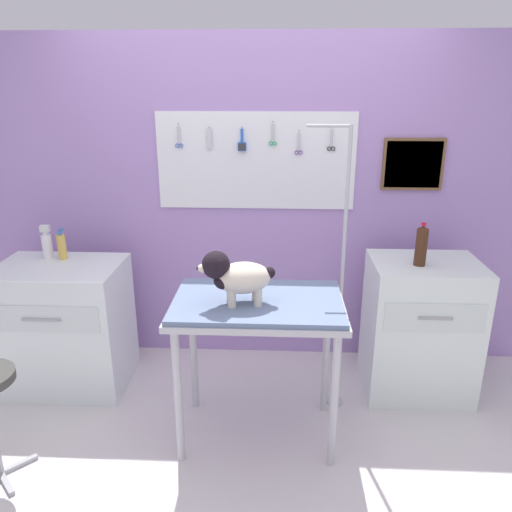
{
  "coord_description": "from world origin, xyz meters",
  "views": [
    {
      "loc": [
        0.19,
        -2.15,
        1.96
      ],
      "look_at": [
        0.08,
        0.33,
        1.1
      ],
      "focal_mm": 34.52,
      "sensor_mm": 36.0,
      "label": 1
    }
  ],
  "objects_px": {
    "grooming_table": "(258,316)",
    "grooming_arm": "(340,285)",
    "counter_left": "(65,326)",
    "dog": "(235,276)",
    "shampoo_bottle": "(62,246)",
    "cabinet_right": "(420,328)",
    "soda_bottle": "(421,246)"
  },
  "relations": [
    {
      "from": "dog",
      "to": "shampoo_bottle",
      "type": "height_order",
      "value": "dog"
    },
    {
      "from": "counter_left",
      "to": "soda_bottle",
      "type": "bearing_deg",
      "value": -0.31
    },
    {
      "from": "dog",
      "to": "shampoo_bottle",
      "type": "bearing_deg",
      "value": 151.41
    },
    {
      "from": "grooming_table",
      "to": "cabinet_right",
      "type": "xyz_separation_m",
      "value": [
        1.04,
        0.51,
        -0.31
      ]
    },
    {
      "from": "shampoo_bottle",
      "to": "soda_bottle",
      "type": "height_order",
      "value": "soda_bottle"
    },
    {
      "from": "soda_bottle",
      "to": "grooming_table",
      "type": "bearing_deg",
      "value": -154.79
    },
    {
      "from": "grooming_arm",
      "to": "counter_left",
      "type": "xyz_separation_m",
      "value": [
        -1.8,
        0.15,
        -0.4
      ]
    },
    {
      "from": "grooming_table",
      "to": "counter_left",
      "type": "bearing_deg",
      "value": 160.25
    },
    {
      "from": "grooming_table",
      "to": "dog",
      "type": "xyz_separation_m",
      "value": [
        -0.11,
        -0.06,
        0.26
      ]
    },
    {
      "from": "grooming_table",
      "to": "grooming_arm",
      "type": "distance_m",
      "value": 0.58
    },
    {
      "from": "grooming_table",
      "to": "dog",
      "type": "height_order",
      "value": "dog"
    },
    {
      "from": "grooming_table",
      "to": "grooming_arm",
      "type": "height_order",
      "value": "grooming_arm"
    },
    {
      "from": "shampoo_bottle",
      "to": "soda_bottle",
      "type": "xyz_separation_m",
      "value": [
        2.31,
        -0.15,
        0.09
      ]
    },
    {
      "from": "grooming_arm",
      "to": "shampoo_bottle",
      "type": "xyz_separation_m",
      "value": [
        -1.81,
        0.29,
        0.12
      ]
    },
    {
      "from": "cabinet_right",
      "to": "soda_bottle",
      "type": "xyz_separation_m",
      "value": [
        -0.07,
        -0.05,
        0.58
      ]
    },
    {
      "from": "cabinet_right",
      "to": "soda_bottle",
      "type": "height_order",
      "value": "soda_bottle"
    },
    {
      "from": "grooming_arm",
      "to": "counter_left",
      "type": "height_order",
      "value": "grooming_arm"
    },
    {
      "from": "grooming_arm",
      "to": "dog",
      "type": "relative_size",
      "value": 4.35
    },
    {
      "from": "grooming_table",
      "to": "shampoo_bottle",
      "type": "bearing_deg",
      "value": 155.51
    },
    {
      "from": "grooming_arm",
      "to": "shampoo_bottle",
      "type": "height_order",
      "value": "grooming_arm"
    },
    {
      "from": "dog",
      "to": "grooming_arm",
      "type": "bearing_deg",
      "value": 32.31
    },
    {
      "from": "shampoo_bottle",
      "to": "grooming_table",
      "type": "bearing_deg",
      "value": -24.49
    },
    {
      "from": "grooming_table",
      "to": "counter_left",
      "type": "xyz_separation_m",
      "value": [
        -1.32,
        0.47,
        -0.34
      ]
    },
    {
      "from": "grooming_table",
      "to": "counter_left",
      "type": "relative_size",
      "value": 1.09
    },
    {
      "from": "grooming_arm",
      "to": "dog",
      "type": "distance_m",
      "value": 0.73
    },
    {
      "from": "dog",
      "to": "soda_bottle",
      "type": "xyz_separation_m",
      "value": [
        1.09,
        0.52,
        0.01
      ]
    },
    {
      "from": "shampoo_bottle",
      "to": "cabinet_right",
      "type": "bearing_deg",
      "value": -2.26
    },
    {
      "from": "dog",
      "to": "cabinet_right",
      "type": "xyz_separation_m",
      "value": [
        1.16,
        0.57,
        -0.57
      ]
    },
    {
      "from": "counter_left",
      "to": "soda_bottle",
      "type": "height_order",
      "value": "soda_bottle"
    },
    {
      "from": "counter_left",
      "to": "shampoo_bottle",
      "type": "xyz_separation_m",
      "value": [
        -0.01,
        0.13,
        0.52
      ]
    },
    {
      "from": "grooming_arm",
      "to": "dog",
      "type": "xyz_separation_m",
      "value": [
        -0.6,
        -0.38,
        0.2
      ]
    },
    {
      "from": "grooming_arm",
      "to": "cabinet_right",
      "type": "bearing_deg",
      "value": 18.87
    }
  ]
}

